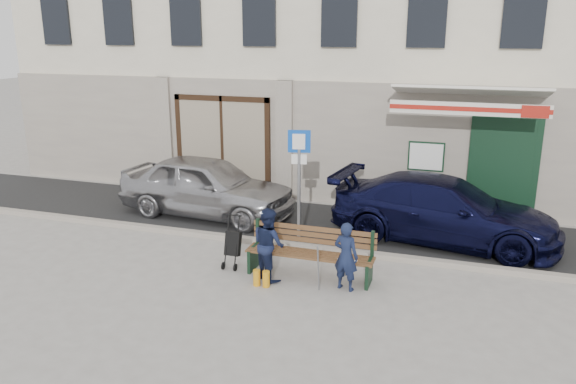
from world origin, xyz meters
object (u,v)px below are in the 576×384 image
at_px(car_silver, 207,186).
at_px(man, 346,256).
at_px(parking_sign, 299,170).
at_px(car_navy, 444,210).
at_px(woman, 269,244).
at_px(bench, 307,253).
at_px(stroller, 233,245).

distance_m(car_silver, man, 5.18).
bearing_deg(parking_sign, car_navy, 12.37).
bearing_deg(car_silver, car_navy, -85.08).
relative_size(car_navy, woman, 3.56).
bearing_deg(man, bench, -7.67).
bearing_deg(stroller, parking_sign, 57.72).
relative_size(car_silver, woman, 3.24).
height_order(bench, man, man).
bearing_deg(stroller, man, -7.93).
bearing_deg(bench, man, -21.66).
bearing_deg(woman, stroller, 20.50).
height_order(car_silver, parking_sign, parking_sign).
height_order(car_navy, man, car_navy).
relative_size(woman, stroller, 1.34).
xyz_separation_m(bench, stroller, (-1.50, -0.01, -0.01)).
bearing_deg(car_silver, woman, -132.80).
xyz_separation_m(parking_sign, man, (1.40, -1.74, -1.04)).
distance_m(parking_sign, stroller, 2.08).
bearing_deg(bench, parking_sign, 113.03).
distance_m(man, woman, 1.45).
height_order(woman, stroller, woman).
bearing_deg(woman, bench, -116.02).
bearing_deg(woman, man, -141.25).
distance_m(car_silver, parking_sign, 3.20).
bearing_deg(woman, parking_sign, -52.14).
bearing_deg(man, stroller, 6.36).
relative_size(car_navy, stroller, 4.77).
bearing_deg(car_navy, bench, 147.78).
bearing_deg(parking_sign, bench, -78.45).
xyz_separation_m(bench, woman, (-0.65, -0.30, 0.22)).
relative_size(parking_sign, bench, 1.04).
height_order(car_silver, bench, car_silver).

